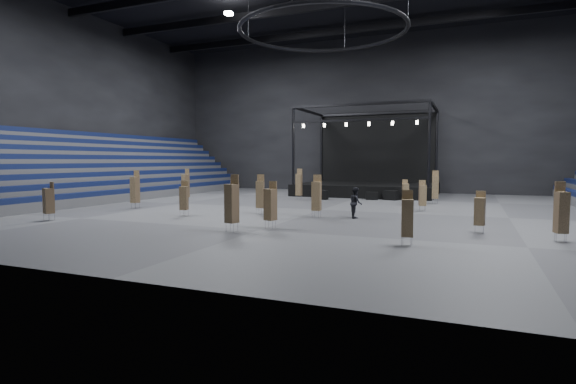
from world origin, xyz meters
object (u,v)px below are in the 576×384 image
at_px(chair_stack_3, 480,211).
at_px(chair_stack_4, 232,202).
at_px(flight_case_right, 391,195).
at_px(chair_stack_11, 299,184).
at_px(chair_stack_8, 405,192).
at_px(chair_stack_7, 184,198).
at_px(chair_stack_2, 407,217).
at_px(chair_stack_14, 186,185).
at_px(crew_member, 356,203).
at_px(stage, 369,181).
at_px(chair_stack_13, 317,195).
at_px(chair_stack_6, 49,200).
at_px(chair_stack_5, 260,194).
at_px(chair_stack_0, 271,204).
at_px(chair_stack_9, 423,195).
at_px(chair_stack_12, 435,187).
at_px(man_center, 274,198).
at_px(flight_case_mid, 372,196).
at_px(chair_stack_1, 135,189).
at_px(chair_stack_10, 561,211).
at_px(flight_case_left, 321,195).

relative_size(chair_stack_3, chair_stack_4, 0.72).
height_order(flight_case_right, chair_stack_11, chair_stack_11).
distance_m(chair_stack_4, chair_stack_8, 18.56).
distance_m(chair_stack_7, chair_stack_11, 14.33).
bearing_deg(chair_stack_2, chair_stack_8, 87.23).
height_order(chair_stack_14, crew_member, chair_stack_14).
height_order(stage, chair_stack_13, stage).
bearing_deg(chair_stack_6, chair_stack_5, 58.21).
relative_size(stage, chair_stack_0, 5.51).
bearing_deg(chair_stack_4, chair_stack_0, 67.72).
bearing_deg(chair_stack_9, stage, 98.62).
xyz_separation_m(flight_case_right, chair_stack_12, (4.07, -2.13, 0.99)).
relative_size(flight_case_right, chair_stack_0, 0.52).
xyz_separation_m(chair_stack_8, man_center, (-9.13, -5.94, -0.34)).
bearing_deg(flight_case_right, crew_member, -89.47).
relative_size(flight_case_mid, flight_case_right, 0.84).
height_order(chair_stack_1, chair_stack_14, chair_stack_14).
bearing_deg(chair_stack_2, stage, 94.67).
relative_size(stage, chair_stack_14, 4.79).
xyz_separation_m(chair_stack_9, chair_stack_14, (-19.96, -0.56, 0.30)).
distance_m(chair_stack_5, chair_stack_10, 17.64).
distance_m(flight_case_right, chair_stack_4, 22.10).
relative_size(chair_stack_7, chair_stack_8, 1.11).
height_order(flight_case_mid, flight_case_right, flight_case_right).
distance_m(flight_case_left, chair_stack_10, 23.78).
bearing_deg(chair_stack_3, chair_stack_9, 121.23).
height_order(chair_stack_8, chair_stack_12, chair_stack_12).
xyz_separation_m(chair_stack_7, man_center, (3.37, 6.97, -0.44)).
xyz_separation_m(chair_stack_5, chair_stack_8, (8.34, 10.02, -0.28)).
height_order(chair_stack_0, chair_stack_9, chair_stack_0).
relative_size(chair_stack_1, chair_stack_8, 1.39).
xyz_separation_m(chair_stack_2, chair_stack_9, (-0.74, 13.90, -0.07)).
xyz_separation_m(chair_stack_1, chair_stack_4, (12.32, -6.97, 0.03)).
xyz_separation_m(chair_stack_3, chair_stack_4, (-11.77, -4.29, 0.37)).
distance_m(chair_stack_1, man_center, 10.58).
distance_m(chair_stack_1, chair_stack_13, 14.52).
relative_size(chair_stack_1, chair_stack_3, 1.36).
bearing_deg(chair_stack_14, chair_stack_1, -81.16).
bearing_deg(chair_stack_10, chair_stack_6, 168.24).
bearing_deg(chair_stack_8, chair_stack_13, -133.82).
bearing_deg(flight_case_right, stage, 118.84).
bearing_deg(chair_stack_14, flight_case_right, 41.69).
distance_m(chair_stack_9, chair_stack_13, 8.68).
height_order(flight_case_left, chair_stack_5, chair_stack_5).
xyz_separation_m(flight_case_left, chair_stack_9, (9.81, -6.45, 0.74)).
distance_m(flight_case_left, chair_stack_13, 13.42).
bearing_deg(crew_member, man_center, 42.68).
height_order(chair_stack_4, chair_stack_6, chair_stack_4).
height_order(flight_case_right, chair_stack_10, chair_stack_10).
height_order(flight_case_left, chair_stack_10, chair_stack_10).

